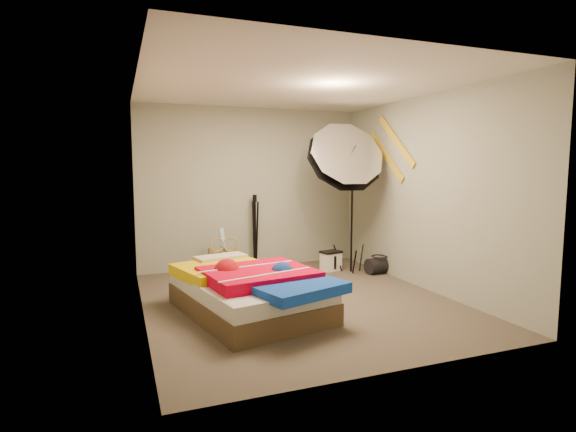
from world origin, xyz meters
name	(u,v)px	position (x,y,z in m)	size (l,w,h in m)	color
floor	(298,301)	(0.00, 0.00, 0.00)	(4.00, 4.00, 0.00)	brown
ceiling	(298,86)	(0.00, 0.00, 2.50)	(4.00, 4.00, 0.00)	silver
wall_back	(251,188)	(0.00, 2.00, 1.25)	(3.50, 3.50, 0.00)	gray
wall_front	(398,212)	(0.00, -2.00, 1.25)	(3.50, 3.50, 0.00)	gray
wall_left	(140,200)	(-1.75, 0.00, 1.25)	(4.00, 4.00, 0.00)	gray
wall_right	(423,193)	(1.75, 0.00, 1.25)	(4.00, 4.00, 0.00)	gray
tote_bag	(223,262)	(-0.56, 1.51, 0.21)	(0.42, 0.13, 0.42)	#9A865E
wrapping_roll	(224,252)	(-0.55, 1.54, 0.35)	(0.08, 0.08, 0.70)	#55B0C9
camera_case	(331,261)	(1.06, 1.27, 0.14)	(0.28, 0.20, 0.28)	white
duffel_bag	(379,266)	(1.65, 0.85, 0.12)	(0.24, 0.24, 0.39)	black
wall_stripe_upper	(396,141)	(1.73, 0.60, 1.95)	(0.02, 1.10, 0.10)	gold
wall_stripe_lower	(386,156)	(1.73, 0.85, 1.75)	(0.02, 1.10, 0.10)	gold
bed	(250,290)	(-0.66, -0.24, 0.26)	(1.61, 2.05, 0.51)	#4F3C26
photo_umbrella	(344,160)	(1.11, 0.99, 1.69)	(1.43, 1.10, 2.35)	black
camera_tripod	(255,226)	(0.03, 1.87, 0.66)	(0.08, 0.08, 1.16)	black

